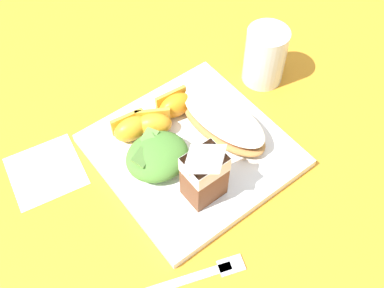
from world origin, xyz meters
name	(u,v)px	position (x,y,z in m)	size (l,w,h in m)	color
ground	(192,153)	(0.00, 0.00, 0.00)	(3.00, 3.00, 0.00)	orange
white_plate	(192,150)	(0.00, 0.00, 0.01)	(0.28, 0.28, 0.02)	white
cheesy_pizza_bread	(224,123)	(-0.06, 0.00, 0.03)	(0.10, 0.18, 0.04)	#B77F42
green_salad_pile	(157,156)	(0.06, -0.01, 0.04)	(0.10, 0.09, 0.05)	#4C8433
milk_carton	(204,171)	(0.04, 0.08, 0.08)	(0.06, 0.05, 0.11)	brown
orange_wedge_front	(175,104)	(-0.02, -0.08, 0.04)	(0.06, 0.04, 0.04)	orange
orange_wedge_middle	(153,124)	(0.03, -0.06, 0.04)	(0.07, 0.06, 0.04)	orange
orange_wedge_rear	(131,128)	(0.06, -0.08, 0.04)	(0.06, 0.04, 0.04)	orange
paper_napkin	(46,171)	(0.21, -0.11, 0.00)	(0.11, 0.11, 0.00)	white
metal_fork	(190,278)	(0.13, 0.16, 0.00)	(0.18, 0.08, 0.01)	silver
drinking_clear_cup	(265,56)	(-0.21, -0.06, 0.05)	(0.07, 0.07, 0.11)	silver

